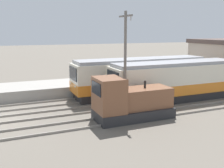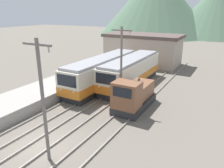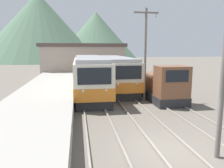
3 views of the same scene
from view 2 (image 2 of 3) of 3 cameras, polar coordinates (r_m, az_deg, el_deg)
name	(u,v)px [view 2 (image 2 of 3)]	position (r m, az deg, el deg)	size (l,w,h in m)	color
ground_plane	(40,144)	(16.26, -18.31, -14.73)	(200.00, 200.00, 0.00)	#665E54
track_left	(15,134)	(18.03, -24.12, -11.73)	(1.54, 60.00, 0.14)	gray
track_center	(42,144)	(16.10, -17.83, -14.76)	(1.54, 60.00, 0.14)	gray
track_right	(77,158)	(14.35, -9.08, -18.56)	(1.54, 60.00, 0.14)	gray
commuter_train_left	(103,73)	(26.12, -2.33, 2.94)	(2.84, 13.28, 3.51)	#28282B
commuter_train_center	(131,72)	(26.49, 5.01, 3.02)	(2.84, 12.14, 3.41)	#28282B
shunting_locomotive	(134,96)	(20.24, 5.68, -3.16)	(2.40, 5.48, 3.00)	#28282B
catenary_mast_near	(43,99)	(12.79, -17.61, -3.71)	(2.00, 0.20, 7.39)	slate
catenary_mast_mid	(121,64)	(20.30, 2.45, 5.31)	(2.00, 0.20, 7.39)	slate
station_building	(143,49)	(37.80, 8.04, 9.07)	(12.60, 6.30, 5.02)	#AD9E8E
mountain_backdrop	(175,4)	(86.16, 16.04, 19.37)	(57.48, 41.83, 23.31)	#517056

